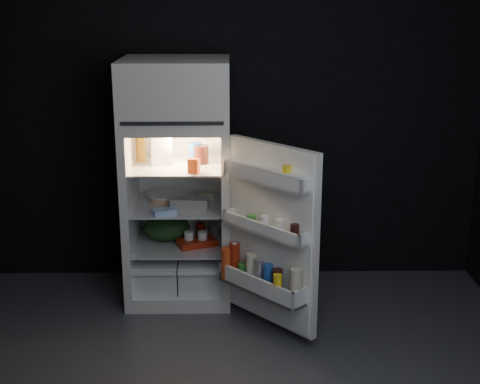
{
  "coord_description": "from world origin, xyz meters",
  "views": [
    {
      "loc": [
        0.05,
        -3.41,
        2.22
      ],
      "look_at": [
        0.11,
        1.0,
        0.9
      ],
      "focal_mm": 50.0,
      "sensor_mm": 36.0,
      "label": 1
    }
  ],
  "objects_px": {
    "egg_carton": "(190,203)",
    "refrigerator": "(178,172)",
    "milk_jug": "(162,148)",
    "fridge_door": "(269,239)",
    "yogurt_tray": "(197,242)"
  },
  "relations": [
    {
      "from": "milk_jug",
      "to": "egg_carton",
      "type": "bearing_deg",
      "value": -34.91
    },
    {
      "from": "egg_carton",
      "to": "yogurt_tray",
      "type": "xyz_separation_m",
      "value": [
        0.05,
        0.01,
        -0.31
      ]
    },
    {
      "from": "milk_jug",
      "to": "egg_carton",
      "type": "height_order",
      "value": "milk_jug"
    },
    {
      "from": "fridge_door",
      "to": "egg_carton",
      "type": "xyz_separation_m",
      "value": [
        -0.54,
        0.53,
        0.08
      ]
    },
    {
      "from": "fridge_door",
      "to": "egg_carton",
      "type": "height_order",
      "value": "fridge_door"
    },
    {
      "from": "egg_carton",
      "to": "refrigerator",
      "type": "bearing_deg",
      "value": 133.25
    },
    {
      "from": "milk_jug",
      "to": "fridge_door",
      "type": "bearing_deg",
      "value": -46.25
    },
    {
      "from": "fridge_door",
      "to": "egg_carton",
      "type": "bearing_deg",
      "value": 135.97
    },
    {
      "from": "fridge_door",
      "to": "yogurt_tray",
      "type": "bearing_deg",
      "value": 132.63
    },
    {
      "from": "yogurt_tray",
      "to": "milk_jug",
      "type": "bearing_deg",
      "value": 135.1
    },
    {
      "from": "yogurt_tray",
      "to": "fridge_door",
      "type": "bearing_deg",
      "value": -70.57
    },
    {
      "from": "fridge_door",
      "to": "yogurt_tray",
      "type": "height_order",
      "value": "fridge_door"
    },
    {
      "from": "refrigerator",
      "to": "egg_carton",
      "type": "distance_m",
      "value": 0.25
    },
    {
      "from": "refrigerator",
      "to": "yogurt_tray",
      "type": "xyz_separation_m",
      "value": [
        0.14,
        -0.11,
        -0.5
      ]
    },
    {
      "from": "refrigerator",
      "to": "fridge_door",
      "type": "relative_size",
      "value": 1.46
    }
  ]
}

